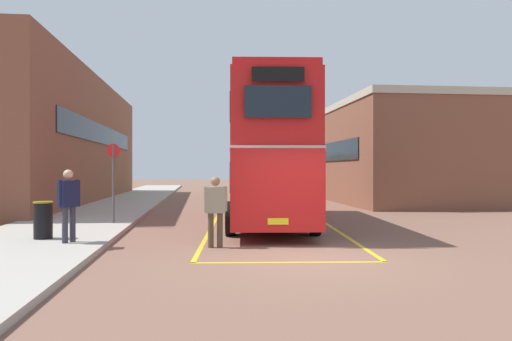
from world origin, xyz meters
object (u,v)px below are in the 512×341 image
(double_decker_bus, at_px, (267,153))
(pedestrian_waiting_near, at_px, (69,200))
(litter_bin, at_px, (43,220))
(pedestrian_boarding, at_px, (215,206))
(bus_stop_sign, at_px, (113,175))
(single_deck_bus, at_px, (256,173))

(double_decker_bus, height_order, pedestrian_waiting_near, double_decker_bus)
(double_decker_bus, distance_m, litter_bin, 7.92)
(double_decker_bus, height_order, litter_bin, double_decker_bus)
(pedestrian_boarding, relative_size, bus_stop_sign, 0.66)
(double_decker_bus, bearing_deg, single_deck_bus, 84.72)
(pedestrian_waiting_near, bearing_deg, single_deck_bus, 73.83)
(double_decker_bus, xyz_separation_m, litter_bin, (-6.37, -4.30, -1.89))
(double_decker_bus, height_order, single_deck_bus, double_decker_bus)
(single_deck_bus, height_order, pedestrian_boarding, single_deck_bus)
(double_decker_bus, bearing_deg, pedestrian_boarding, -110.38)
(pedestrian_waiting_near, distance_m, bus_stop_sign, 4.35)
(single_deck_bus, distance_m, bus_stop_sign, 22.55)
(pedestrian_waiting_near, height_order, litter_bin, pedestrian_waiting_near)
(bus_stop_sign, bearing_deg, litter_bin, -107.65)
(double_decker_bus, height_order, pedestrian_boarding, double_decker_bus)
(double_decker_bus, distance_m, pedestrian_waiting_near, 7.61)
(pedestrian_waiting_near, height_order, bus_stop_sign, bus_stop_sign)
(pedestrian_waiting_near, distance_m, litter_bin, 1.25)
(pedestrian_boarding, xyz_separation_m, litter_bin, (-4.38, 1.06, -0.40))
(pedestrian_boarding, relative_size, pedestrian_waiting_near, 0.98)
(single_deck_bus, xyz_separation_m, pedestrian_boarding, (-3.90, -26.00, -0.62))
(pedestrian_boarding, bearing_deg, single_deck_bus, 81.47)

